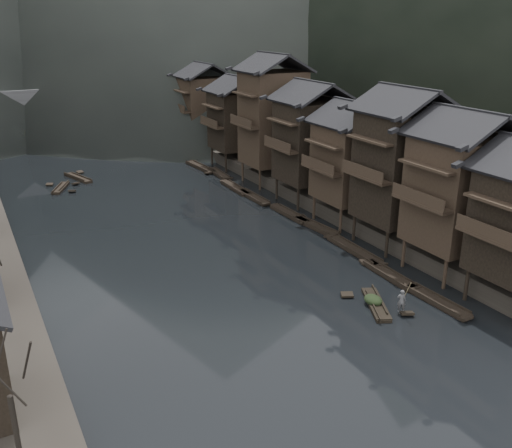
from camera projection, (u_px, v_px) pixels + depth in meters
water at (267, 310)px, 42.02m from camera, size 300.00×300.00×0.00m
right_bank at (339, 147)px, 90.27m from camera, size 40.00×200.00×1.80m
stilt_houses at (320, 128)px, 62.73m from camera, size 9.00×67.60×16.47m
moored_sampans at (257, 197)px, 67.70m from camera, size 2.80×65.59×0.47m
midriver_boats at (67, 170)px, 79.61m from camera, size 7.43×28.05×0.45m
stone_bridge at (70, 109)px, 100.08m from camera, size 40.00×6.00×9.00m
hero_sampan at (376, 304)px, 42.54m from camera, size 3.21×5.38×0.44m
cargo_heap at (373, 296)px, 42.48m from camera, size 1.21×1.59×0.73m
boatman at (402, 298)px, 41.08m from camera, size 0.76×0.70×1.74m
bamboo_pole at (407, 265)px, 40.29m from camera, size 0.84×1.99×3.34m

